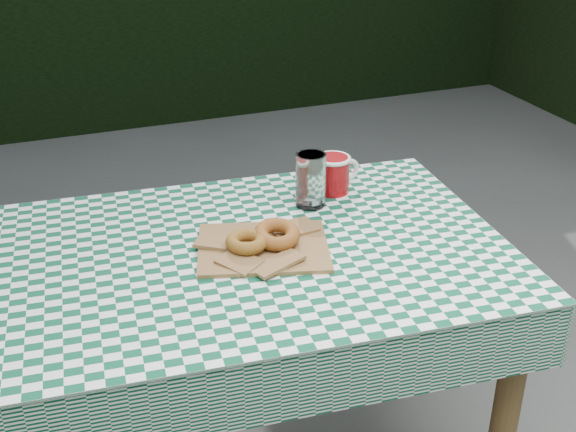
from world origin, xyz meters
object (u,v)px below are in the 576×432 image
at_px(paper_bag, 263,246).
at_px(drinking_glass, 311,180).
at_px(coffee_mug, 333,174).
at_px(table, 254,385).

distance_m(paper_bag, drinking_glass, 0.26).
xyz_separation_m(paper_bag, drinking_glass, (0.18, 0.17, 0.06)).
bearing_deg(coffee_mug, table, -156.04).
bearing_deg(drinking_glass, coffee_mug, 32.22).
height_order(table, coffee_mug, coffee_mug).
xyz_separation_m(table, drinking_glass, (0.21, 0.16, 0.45)).
bearing_deg(table, paper_bag, -14.88).
height_order(paper_bag, drinking_glass, drinking_glass).
distance_m(paper_bag, coffee_mug, 0.35).
relative_size(coffee_mug, drinking_glass, 1.26).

